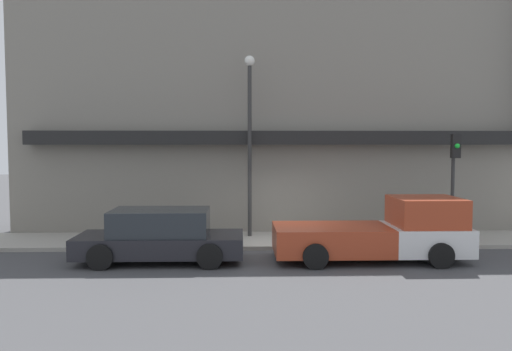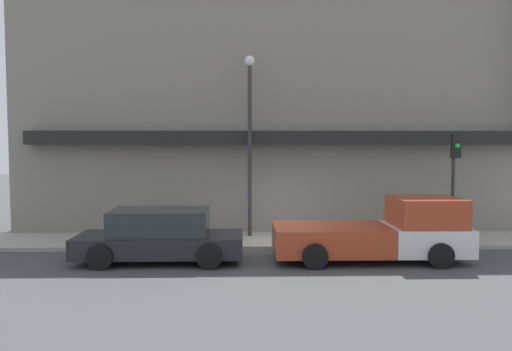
% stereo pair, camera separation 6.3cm
% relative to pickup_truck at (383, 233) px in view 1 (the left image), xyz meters
% --- Properties ---
extents(ground_plane, '(80.00, 80.00, 0.00)m').
position_rel_pickup_truck_xyz_m(ground_plane, '(-2.72, 1.38, -0.80)').
color(ground_plane, '#424244').
extents(sidewalk, '(36.00, 2.73, 0.13)m').
position_rel_pickup_truck_xyz_m(sidewalk, '(-2.72, 2.75, -0.74)').
color(sidewalk, '#9E998E').
rests_on(sidewalk, ground).
extents(building, '(19.80, 3.80, 10.15)m').
position_rel_pickup_truck_xyz_m(building, '(-2.71, 5.59, 3.84)').
color(building, gray).
rests_on(building, ground).
extents(pickup_truck, '(5.55, 2.26, 1.84)m').
position_rel_pickup_truck_xyz_m(pickup_truck, '(0.00, 0.00, 0.00)').
color(pickup_truck, silver).
rests_on(pickup_truck, ground).
extents(parked_car, '(4.76, 2.08, 1.52)m').
position_rel_pickup_truck_xyz_m(parked_car, '(-6.46, -0.00, -0.06)').
color(parked_car, black).
rests_on(parked_car, ground).
extents(fire_hydrant, '(0.16, 0.16, 0.67)m').
position_rel_pickup_truck_xyz_m(fire_hydrant, '(-0.29, 1.75, -0.34)').
color(fire_hydrant, yellow).
rests_on(fire_hydrant, sidewalk).
extents(street_lamp, '(0.36, 0.36, 6.33)m').
position_rel_pickup_truck_xyz_m(street_lamp, '(-3.83, 3.24, 3.22)').
color(street_lamp, '#2D2D2D').
rests_on(street_lamp, sidewalk).
extents(traffic_light, '(0.28, 0.42, 3.60)m').
position_rel_pickup_truck_xyz_m(traffic_light, '(2.93, 1.99, 1.81)').
color(traffic_light, '#2D2D2D').
rests_on(traffic_light, sidewalk).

